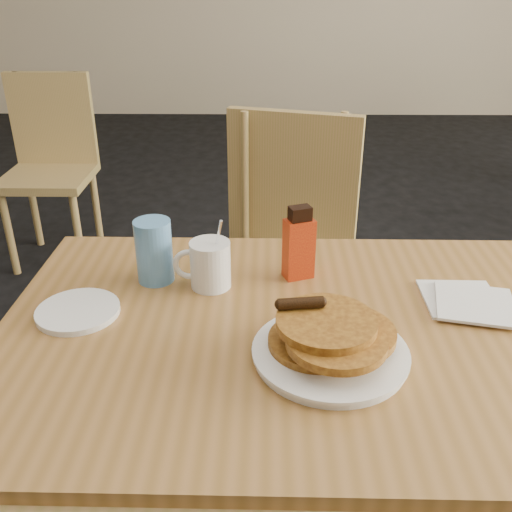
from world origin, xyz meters
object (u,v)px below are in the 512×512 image
(main_table, at_px, (306,345))
(coffee_mug, at_px, (209,264))
(pancake_plate, at_px, (330,343))
(blue_tumbler, at_px, (154,251))
(chair_wall_extra, at_px, (50,152))
(syrup_bottle, at_px, (299,245))
(chair_main_far, at_px, (292,239))

(main_table, height_order, coffee_mug, coffee_mug)
(pancake_plate, distance_m, blue_tumbler, 0.44)
(chair_wall_extra, bearing_deg, main_table, -58.23)
(main_table, distance_m, chair_wall_extra, 2.16)
(syrup_bottle, xyz_separation_m, blue_tumbler, (-0.31, -0.02, -0.01))
(pancake_plate, bearing_deg, syrup_bottle, 97.74)
(pancake_plate, bearing_deg, main_table, 108.68)
(syrup_bottle, height_order, blue_tumbler, syrup_bottle)
(main_table, xyz_separation_m, syrup_bottle, (-0.01, 0.19, 0.12))
(pancake_plate, xyz_separation_m, syrup_bottle, (-0.04, 0.29, 0.04))
(pancake_plate, xyz_separation_m, coffee_mug, (-0.23, 0.25, 0.02))
(coffee_mug, distance_m, syrup_bottle, 0.19)
(pancake_plate, bearing_deg, chair_wall_extra, 121.21)
(main_table, xyz_separation_m, chair_wall_extra, (-1.13, 1.83, -0.17))
(chair_wall_extra, relative_size, syrup_bottle, 5.58)
(chair_wall_extra, relative_size, coffee_mug, 5.73)
(chair_main_far, xyz_separation_m, syrup_bottle, (-0.02, -0.57, 0.25))
(blue_tumbler, bearing_deg, chair_main_far, 61.34)
(main_table, bearing_deg, chair_wall_extra, 121.80)
(chair_main_far, height_order, chair_wall_extra, chair_main_far)
(chair_wall_extra, relative_size, pancake_plate, 3.38)
(main_table, bearing_deg, chair_main_far, 89.08)
(chair_main_far, relative_size, blue_tumbler, 7.01)
(chair_main_far, distance_m, coffee_mug, 0.69)
(main_table, xyz_separation_m, pancake_plate, (0.03, -0.10, 0.07))
(syrup_bottle, relative_size, blue_tumbler, 1.19)
(main_table, distance_m, blue_tumbler, 0.37)
(main_table, height_order, chair_main_far, chair_main_far)
(chair_wall_extra, distance_m, blue_tumbler, 1.87)
(chair_main_far, xyz_separation_m, chair_wall_extra, (-1.15, 1.06, -0.03))
(main_table, xyz_separation_m, coffee_mug, (-0.19, 0.15, 0.09))
(main_table, bearing_deg, coffee_mug, 142.31)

